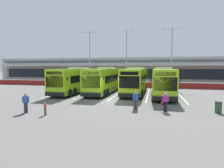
{
  "coord_description": "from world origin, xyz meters",
  "views": [
    {
      "loc": [
        5.01,
        -19.91,
        3.7
      ],
      "look_at": [
        -0.27,
        3.0,
        1.6
      ],
      "focal_mm": 29.62,
      "sensor_mm": 36.0,
      "label": 1
    }
  ],
  "objects_px": {
    "lamp_post_centre": "(126,54)",
    "lamp_post_east": "(172,54)",
    "pedestrian_in_dark_coat": "(136,100)",
    "pedestrian_with_handbag": "(165,101)",
    "litter_bin": "(218,107)",
    "pedestrian_child": "(45,108)",
    "coach_bus_leftmost": "(76,80)",
    "coach_bus_right_centre": "(163,82)",
    "pedestrian_approaching_bus": "(26,102)",
    "lamp_post_west": "(90,55)",
    "coach_bus_left_centre": "(105,81)",
    "coach_bus_centre": "(135,81)"
  },
  "relations": [
    {
      "from": "coach_bus_left_centre",
      "to": "coach_bus_centre",
      "type": "relative_size",
      "value": 1.0
    },
    {
      "from": "pedestrian_with_handbag",
      "to": "pedestrian_child",
      "type": "relative_size",
      "value": 1.61
    },
    {
      "from": "pedestrian_in_dark_coat",
      "to": "litter_bin",
      "type": "bearing_deg",
      "value": 1.92
    },
    {
      "from": "coach_bus_right_centre",
      "to": "pedestrian_with_handbag",
      "type": "distance_m",
      "value": 9.3
    },
    {
      "from": "coach_bus_leftmost",
      "to": "lamp_post_centre",
      "type": "xyz_separation_m",
      "value": [
        5.94,
        10.54,
        4.5
      ]
    },
    {
      "from": "pedestrian_with_handbag",
      "to": "pedestrian_approaching_bus",
      "type": "relative_size",
      "value": 1.0
    },
    {
      "from": "pedestrian_with_handbag",
      "to": "lamp_post_west",
      "type": "relative_size",
      "value": 0.15
    },
    {
      "from": "pedestrian_with_handbag",
      "to": "lamp_post_centre",
      "type": "xyz_separation_m",
      "value": [
        -6.33,
        20.16,
        5.43
      ]
    },
    {
      "from": "coach_bus_leftmost",
      "to": "pedestrian_in_dark_coat",
      "type": "distance_m",
      "value": 13.57
    },
    {
      "from": "pedestrian_in_dark_coat",
      "to": "lamp_post_centre",
      "type": "relative_size",
      "value": 0.15
    },
    {
      "from": "coach_bus_right_centre",
      "to": "pedestrian_with_handbag",
      "type": "relative_size",
      "value": 7.52
    },
    {
      "from": "coach_bus_left_centre",
      "to": "pedestrian_child",
      "type": "xyz_separation_m",
      "value": [
        -1.11,
        -13.54,
        -1.24
      ]
    },
    {
      "from": "pedestrian_with_handbag",
      "to": "pedestrian_child",
      "type": "bearing_deg",
      "value": -159.73
    },
    {
      "from": "coach_bus_right_centre",
      "to": "litter_bin",
      "type": "height_order",
      "value": "coach_bus_right_centre"
    },
    {
      "from": "coach_bus_leftmost",
      "to": "pedestrian_child",
      "type": "xyz_separation_m",
      "value": [
        3.14,
        -12.98,
        -1.24
      ]
    },
    {
      "from": "coach_bus_left_centre",
      "to": "litter_bin",
      "type": "height_order",
      "value": "coach_bus_left_centre"
    },
    {
      "from": "pedestrian_in_dark_coat",
      "to": "lamp_post_east",
      "type": "xyz_separation_m",
      "value": [
        4.61,
        20.0,
        5.42
      ]
    },
    {
      "from": "lamp_post_west",
      "to": "coach_bus_right_centre",
      "type": "bearing_deg",
      "value": -37.8
    },
    {
      "from": "coach_bus_left_centre",
      "to": "pedestrian_child",
      "type": "height_order",
      "value": "coach_bus_left_centre"
    },
    {
      "from": "lamp_post_centre",
      "to": "lamp_post_east",
      "type": "xyz_separation_m",
      "value": [
        8.44,
        0.08,
        0.0
      ]
    },
    {
      "from": "pedestrian_with_handbag",
      "to": "lamp_post_east",
      "type": "xyz_separation_m",
      "value": [
        2.11,
        20.24,
        5.43
      ]
    },
    {
      "from": "pedestrian_child",
      "to": "lamp_post_centre",
      "type": "relative_size",
      "value": 0.09
    },
    {
      "from": "pedestrian_with_handbag",
      "to": "litter_bin",
      "type": "distance_m",
      "value": 4.25
    },
    {
      "from": "pedestrian_in_dark_coat",
      "to": "pedestrian_with_handbag",
      "type": "bearing_deg",
      "value": -5.35
    },
    {
      "from": "lamp_post_centre",
      "to": "coach_bus_left_centre",
      "type": "bearing_deg",
      "value": -99.58
    },
    {
      "from": "lamp_post_east",
      "to": "lamp_post_centre",
      "type": "bearing_deg",
      "value": -179.45
    },
    {
      "from": "pedestrian_approaching_bus",
      "to": "coach_bus_leftmost",
      "type": "bearing_deg",
      "value": 95.16
    },
    {
      "from": "pedestrian_in_dark_coat",
      "to": "lamp_post_east",
      "type": "relative_size",
      "value": 0.15
    },
    {
      "from": "lamp_post_west",
      "to": "lamp_post_east",
      "type": "height_order",
      "value": "same"
    },
    {
      "from": "coach_bus_right_centre",
      "to": "pedestrian_in_dark_coat",
      "type": "height_order",
      "value": "coach_bus_right_centre"
    },
    {
      "from": "coach_bus_right_centre",
      "to": "litter_bin",
      "type": "distance_m",
      "value": 9.74
    },
    {
      "from": "pedestrian_approaching_bus",
      "to": "lamp_post_west",
      "type": "xyz_separation_m",
      "value": [
        -2.76,
        23.19,
        5.42
      ]
    },
    {
      "from": "coach_bus_centre",
      "to": "lamp_post_west",
      "type": "relative_size",
      "value": 1.11
    },
    {
      "from": "pedestrian_child",
      "to": "lamp_post_west",
      "type": "relative_size",
      "value": 0.09
    },
    {
      "from": "coach_bus_centre",
      "to": "pedestrian_child",
      "type": "relative_size",
      "value": 12.12
    },
    {
      "from": "lamp_post_centre",
      "to": "lamp_post_east",
      "type": "relative_size",
      "value": 1.0
    },
    {
      "from": "pedestrian_in_dark_coat",
      "to": "lamp_post_centre",
      "type": "distance_m",
      "value": 21.0
    },
    {
      "from": "coach_bus_leftmost",
      "to": "lamp_post_east",
      "type": "relative_size",
      "value": 1.11
    },
    {
      "from": "coach_bus_right_centre",
      "to": "pedestrian_approaching_bus",
      "type": "xyz_separation_m",
      "value": [
        -11.35,
        -12.25,
        -0.91
      ]
    },
    {
      "from": "lamp_post_west",
      "to": "litter_bin",
      "type": "relative_size",
      "value": 11.83
    },
    {
      "from": "litter_bin",
      "to": "coach_bus_left_centre",
      "type": "bearing_deg",
      "value": 141.53
    },
    {
      "from": "coach_bus_right_centre",
      "to": "pedestrian_approaching_bus",
      "type": "height_order",
      "value": "coach_bus_right_centre"
    },
    {
      "from": "litter_bin",
      "to": "lamp_post_west",
      "type": "bearing_deg",
      "value": 132.53
    },
    {
      "from": "coach_bus_centre",
      "to": "pedestrian_child",
      "type": "bearing_deg",
      "value": -111.4
    },
    {
      "from": "lamp_post_centre",
      "to": "lamp_post_west",
      "type": "bearing_deg",
      "value": 179.75
    },
    {
      "from": "pedestrian_child",
      "to": "lamp_post_centre",
      "type": "distance_m",
      "value": 24.38
    },
    {
      "from": "coach_bus_left_centre",
      "to": "lamp_post_west",
      "type": "distance_m",
      "value": 12.45
    },
    {
      "from": "coach_bus_right_centre",
      "to": "pedestrian_in_dark_coat",
      "type": "distance_m",
      "value": 9.46
    },
    {
      "from": "pedestrian_in_dark_coat",
      "to": "litter_bin",
      "type": "height_order",
      "value": "pedestrian_in_dark_coat"
    },
    {
      "from": "pedestrian_in_dark_coat",
      "to": "lamp_post_east",
      "type": "height_order",
      "value": "lamp_post_east"
    }
  ]
}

